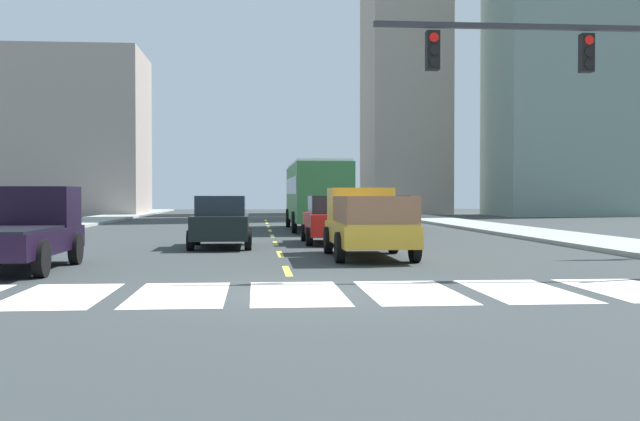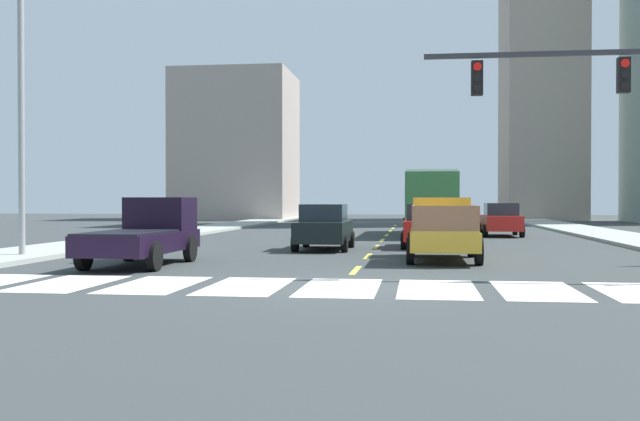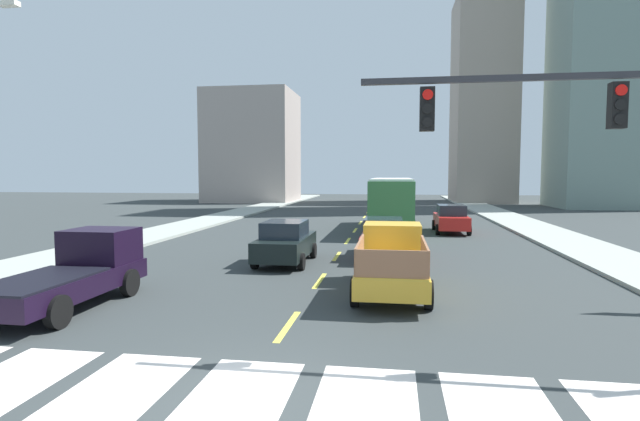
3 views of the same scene
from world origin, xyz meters
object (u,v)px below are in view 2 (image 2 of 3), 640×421
(sedan_far, at_px, (501,220))
(sedan_mid, at_px, (324,227))
(pickup_stakebed, at_px, (442,230))
(pickup_dark, at_px, (147,233))
(sedan_near_right, at_px, (427,226))
(streetlight_left, at_px, (26,103))
(city_bus, at_px, (430,199))

(sedan_far, distance_m, sedan_mid, 14.01)
(pickup_stakebed, xyz_separation_m, sedan_far, (3.50, 15.73, -0.08))
(pickup_dark, relative_size, sedan_near_right, 1.18)
(sedan_near_right, xyz_separation_m, sedan_mid, (-3.87, -1.84, 0.00))
(pickup_stakebed, distance_m, sedan_mid, 5.90)
(pickup_dark, relative_size, streetlight_left, 0.58)
(sedan_far, xyz_separation_m, sedan_mid, (-7.77, -11.66, 0.00))
(sedan_near_right, distance_m, sedan_far, 10.56)
(pickup_stakebed, xyz_separation_m, pickup_dark, (-8.62, -2.91, -0.02))
(sedan_near_right, bearing_deg, sedan_far, 66.16)
(pickup_stakebed, relative_size, sedan_near_right, 1.18)
(sedan_near_right, bearing_deg, pickup_dark, -135.18)
(city_bus, relative_size, sedan_mid, 2.45)
(city_bus, bearing_deg, sedan_far, -9.31)
(sedan_mid, bearing_deg, pickup_dark, -124.11)
(city_bus, bearing_deg, sedan_mid, -108.43)
(pickup_stakebed, xyz_separation_m, streetlight_left, (-13.11, -1.55, 4.03))
(city_bus, bearing_deg, pickup_stakebed, -89.32)
(sedan_near_right, height_order, sedan_far, same)
(sedan_near_right, xyz_separation_m, sedan_far, (3.90, 9.81, 0.00))
(sedan_mid, height_order, streetlight_left, streetlight_left)
(city_bus, distance_m, streetlight_left, 22.31)
(pickup_stakebed, bearing_deg, sedan_far, 76.18)
(streetlight_left, bearing_deg, sedan_near_right, 30.40)
(sedan_near_right, relative_size, streetlight_left, 0.49)
(city_bus, bearing_deg, sedan_near_right, -91.27)
(pickup_stakebed, distance_m, sedan_far, 16.11)
(city_bus, height_order, streetlight_left, streetlight_left)
(sedan_far, bearing_deg, pickup_stakebed, -100.87)
(pickup_dark, xyz_separation_m, streetlight_left, (-4.49, 1.36, 4.05))
(pickup_stakebed, xyz_separation_m, city_bus, (-0.11, 16.34, 1.02))
(pickup_stakebed, distance_m, sedan_near_right, 5.93)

